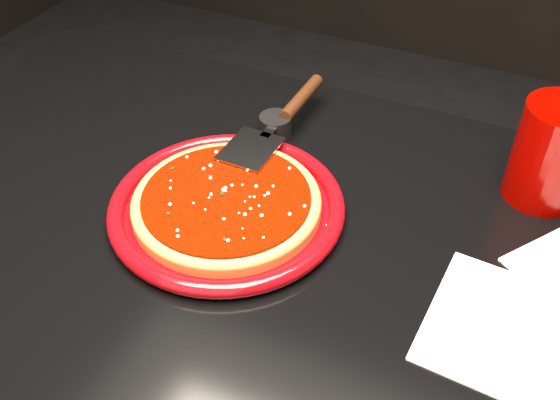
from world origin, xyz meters
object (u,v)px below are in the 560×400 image
object	(u,v)px
plate	(227,206)
cup	(552,153)
pizza_server	(279,120)
ramekin	(275,127)

from	to	relation	value
plate	cup	bearing A→B (deg)	29.94
plate	pizza_server	xyz separation A→B (m)	(-0.00, 0.17, 0.03)
cup	ramekin	xyz separation A→B (m)	(-0.37, -0.03, -0.05)
cup	ramekin	size ratio (longest dim) A/B	2.84
ramekin	pizza_server	bearing A→B (deg)	-38.53
pizza_server	cup	xyz separation A→B (m)	(0.36, 0.04, 0.03)
cup	plate	bearing A→B (deg)	-150.06
pizza_server	ramekin	xyz separation A→B (m)	(-0.01, 0.01, -0.02)
plate	cup	distance (m)	0.41
plate	ramekin	distance (m)	0.18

